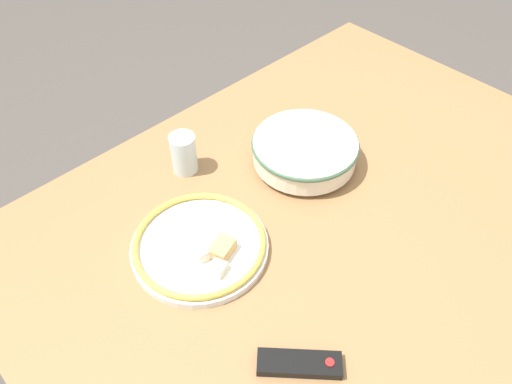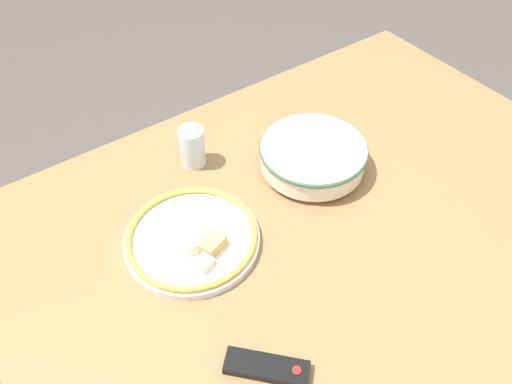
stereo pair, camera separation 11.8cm
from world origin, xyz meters
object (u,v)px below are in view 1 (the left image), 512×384
object	(u,v)px
noodle_bowl	(305,150)
tv_remote	(300,364)
drinking_glass	(184,153)
food_plate	(200,245)

from	to	relation	value
noodle_bowl	tv_remote	bearing A→B (deg)	41.73
noodle_bowl	drinking_glass	bearing A→B (deg)	-39.49
food_plate	drinking_glass	xyz separation A→B (m)	(-0.14, -0.23, 0.04)
tv_remote	drinking_glass	bearing A→B (deg)	-150.88
noodle_bowl	tv_remote	world-z (taller)	noodle_bowl
noodle_bowl	tv_remote	distance (m)	0.55
noodle_bowl	tv_remote	xyz separation A→B (m)	(0.41, 0.37, -0.03)
noodle_bowl	drinking_glass	world-z (taller)	drinking_glass
food_plate	tv_remote	size ratio (longest dim) A/B	2.08
food_plate	tv_remote	world-z (taller)	food_plate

